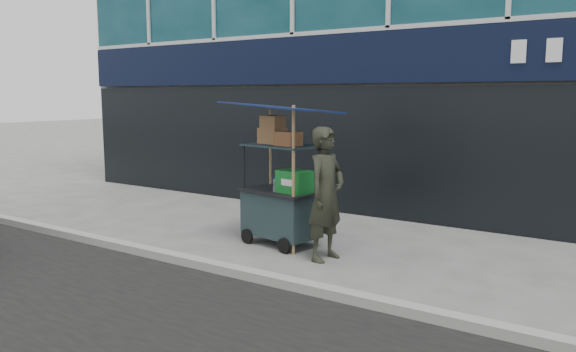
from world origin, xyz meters
The scene contains 4 objects.
ground centered at (0.00, 0.00, 0.00)m, with size 80.00×80.00×0.00m, color #605F5B.
curb centered at (0.00, -0.20, 0.06)m, with size 80.00×0.18×0.12m, color #999991.
vendor_cart centered at (-0.54, 1.37, 0.75)m, with size 1.75×1.38×2.15m.
vendor_man centered at (0.41, 1.05, 0.91)m, with size 0.67×0.44×1.82m, color #26281D.
Camera 1 is at (4.15, -5.44, 2.25)m, focal length 35.00 mm.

